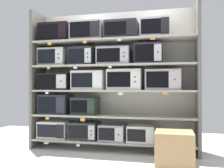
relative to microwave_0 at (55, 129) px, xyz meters
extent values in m
cube|color=beige|center=(1.03, 0.27, 0.88)|extent=(2.91, 0.04, 2.39)
cube|color=#68645B|center=(-0.35, 0.00, 0.88)|extent=(0.05, 0.50, 2.39)
cube|color=#68645B|center=(2.42, 0.00, 0.88)|extent=(0.05, 0.50, 2.39)
cube|color=#ADA899|center=(1.03, 0.00, -0.16)|extent=(2.71, 0.50, 0.03)
cube|color=silver|center=(0.00, 0.00, 0.00)|extent=(0.52, 0.39, 0.29)
cube|color=black|center=(-0.06, -0.20, 0.00)|extent=(0.36, 0.01, 0.21)
cube|color=black|center=(0.18, -0.20, 0.00)|extent=(0.13, 0.01, 0.23)
cube|color=#2A3536|center=(0.55, 0.00, 0.00)|extent=(0.48, 0.37, 0.29)
cube|color=black|center=(0.50, -0.19, 0.00)|extent=(0.35, 0.01, 0.21)
cube|color=silver|center=(0.73, -0.19, 0.00)|extent=(0.11, 0.01, 0.23)
cylinder|color=#262628|center=(0.73, -0.19, -0.03)|extent=(0.02, 0.01, 0.02)
cylinder|color=#262628|center=(0.73, -0.19, 0.03)|extent=(0.02, 0.01, 0.02)
cube|color=#A09CAB|center=(1.05, 0.00, -0.01)|extent=(0.42, 0.40, 0.27)
cube|color=black|center=(0.99, -0.20, -0.01)|extent=(0.27, 0.01, 0.20)
cube|color=silver|center=(1.19, -0.20, -0.01)|extent=(0.13, 0.01, 0.21)
cylinder|color=#262628|center=(1.19, -0.21, -0.01)|extent=(0.02, 0.01, 0.02)
cube|color=silver|center=(1.53, 0.00, -0.01)|extent=(0.44, 0.41, 0.27)
cube|color=black|center=(1.47, -0.21, -0.01)|extent=(0.29, 0.01, 0.19)
cube|color=silver|center=(1.68, -0.20, -0.01)|extent=(0.12, 0.01, 0.21)
cube|color=beige|center=(-0.04, -0.25, -0.20)|extent=(0.09, 0.00, 0.03)
cube|color=white|center=(0.52, -0.25, -0.20)|extent=(0.06, 0.00, 0.04)
cube|color=#ADA899|center=(1.03, 0.00, 0.26)|extent=(2.71, 0.50, 0.03)
cube|color=#2A2D39|center=(0.00, 0.00, 0.44)|extent=(0.52, 0.35, 0.33)
cube|color=black|center=(-0.07, -0.18, 0.44)|extent=(0.34, 0.01, 0.26)
cube|color=#2A2D39|center=(0.18, -0.18, 0.44)|extent=(0.15, 0.01, 0.27)
cube|color=#26342D|center=(0.56, 0.00, 0.42)|extent=(0.43, 0.34, 0.29)
cube|color=black|center=(0.51, -0.17, 0.42)|extent=(0.29, 0.01, 0.20)
cube|color=#26342D|center=(0.71, -0.17, 0.42)|extent=(0.12, 0.01, 0.23)
cube|color=orange|center=(-0.03, -0.25, 0.22)|extent=(0.06, 0.00, 0.04)
cube|color=orange|center=(0.60, -0.25, 0.22)|extent=(0.08, 0.00, 0.05)
cube|color=#ADA899|center=(1.03, 0.00, 0.68)|extent=(2.71, 0.50, 0.03)
cube|color=black|center=(0.02, 0.00, 0.84)|extent=(0.55, 0.39, 0.29)
cube|color=black|center=(-0.06, -0.20, 0.84)|extent=(0.35, 0.01, 0.21)
cube|color=silver|center=(0.20, -0.20, 0.84)|extent=(0.17, 0.01, 0.23)
cylinder|color=#262628|center=(0.20, -0.21, 0.84)|extent=(0.02, 0.01, 0.02)
cube|color=white|center=(0.64, 0.00, 0.86)|extent=(0.55, 0.38, 0.32)
cube|color=black|center=(0.57, -0.19, 0.86)|extent=(0.37, 0.01, 0.23)
cube|color=white|center=(0.83, -0.19, 0.86)|extent=(0.15, 0.01, 0.26)
cube|color=silver|center=(1.26, 0.00, 0.87)|extent=(0.56, 0.40, 0.34)
cube|color=black|center=(1.19, -0.20, 0.87)|extent=(0.38, 0.01, 0.24)
cube|color=silver|center=(1.45, -0.20, 0.87)|extent=(0.15, 0.01, 0.27)
cylinder|color=#262628|center=(1.45, -0.21, 0.83)|extent=(0.02, 0.01, 0.02)
cylinder|color=#262628|center=(1.45, -0.21, 0.90)|extent=(0.02, 0.01, 0.02)
cube|color=#BBB0BA|center=(1.88, 0.00, 0.86)|extent=(0.55, 0.38, 0.33)
cube|color=black|center=(1.80, -0.19, 0.86)|extent=(0.34, 0.01, 0.25)
cube|color=#BBB0BA|center=(2.06, -0.19, 0.86)|extent=(0.18, 0.01, 0.26)
cylinder|color=#262628|center=(2.06, -0.20, 0.86)|extent=(0.02, 0.01, 0.02)
cube|color=white|center=(-0.03, -0.25, 0.65)|extent=(0.05, 0.00, 0.03)
cube|color=beige|center=(1.23, -0.25, 0.64)|extent=(0.07, 0.00, 0.04)
cube|color=orange|center=(1.92, -0.25, 0.65)|extent=(0.07, 0.00, 0.03)
cube|color=#ADA899|center=(1.03, 0.00, 1.10)|extent=(2.71, 0.50, 0.03)
cube|color=#B8B7B7|center=(-0.02, 0.00, 1.27)|extent=(0.48, 0.38, 0.31)
cube|color=black|center=(-0.08, -0.19, 1.27)|extent=(0.33, 0.01, 0.24)
cube|color=silver|center=(0.15, -0.19, 1.27)|extent=(0.13, 0.01, 0.24)
cylinder|color=#262628|center=(0.15, -0.20, 1.24)|extent=(0.02, 0.01, 0.02)
cylinder|color=#262628|center=(0.15, -0.20, 1.31)|extent=(0.02, 0.01, 0.02)
cube|color=#272C37|center=(0.51, 0.00, 1.27)|extent=(0.42, 0.35, 0.30)
cube|color=black|center=(0.46, -0.18, 1.27)|extent=(0.29, 0.01, 0.22)
cube|color=silver|center=(0.66, -0.18, 1.27)|extent=(0.11, 0.01, 0.24)
cylinder|color=#262628|center=(0.66, -0.18, 1.24)|extent=(0.02, 0.01, 0.02)
cylinder|color=#262628|center=(0.66, -0.18, 1.30)|extent=(0.02, 0.01, 0.02)
cube|color=#B3B3BB|center=(1.07, 0.00, 1.26)|extent=(0.54, 0.39, 0.29)
cube|color=black|center=(1.02, -0.20, 1.26)|extent=(0.39, 0.01, 0.22)
cube|color=#B3B3BB|center=(1.27, -0.20, 1.26)|extent=(0.13, 0.01, 0.23)
cylinder|color=#262628|center=(1.27, -0.21, 1.23)|extent=(0.02, 0.01, 0.02)
cylinder|color=#262628|center=(1.27, -0.21, 1.29)|extent=(0.02, 0.01, 0.02)
cube|color=#30273A|center=(1.65, 0.00, 1.29)|extent=(0.44, 0.34, 0.33)
cube|color=black|center=(1.59, -0.17, 1.29)|extent=(0.30, 0.01, 0.26)
cube|color=silver|center=(1.80, -0.17, 1.29)|extent=(0.11, 0.01, 0.27)
cylinder|color=#262628|center=(1.80, -0.18, 1.29)|extent=(0.02, 0.01, 0.02)
cube|color=orange|center=(0.00, -0.25, 1.07)|extent=(0.05, 0.00, 0.04)
cube|color=white|center=(0.47, -0.25, 1.07)|extent=(0.06, 0.00, 0.03)
cube|color=white|center=(1.06, -0.25, 1.07)|extent=(0.05, 0.00, 0.03)
cube|color=#ADA899|center=(1.03, 0.00, 1.53)|extent=(2.71, 0.50, 0.03)
cube|color=black|center=(0.01, 0.00, 1.70)|extent=(0.54, 0.38, 0.33)
cube|color=black|center=(-0.05, -0.19, 1.70)|extent=(0.37, 0.01, 0.24)
cube|color=black|center=(0.20, -0.19, 1.70)|extent=(0.14, 0.01, 0.26)
cylinder|color=#262628|center=(0.20, -0.20, 1.70)|extent=(0.02, 0.01, 0.02)
cube|color=#9D99A1|center=(0.61, 0.00, 1.70)|extent=(0.55, 0.40, 0.32)
cube|color=black|center=(0.53, -0.20, 1.70)|extent=(0.35, 0.01, 0.26)
cube|color=black|center=(0.79, -0.20, 1.70)|extent=(0.17, 0.01, 0.26)
cylinder|color=#262628|center=(0.79, -0.21, 1.67)|extent=(0.02, 0.01, 0.02)
cylinder|color=#262628|center=(0.79, -0.21, 1.74)|extent=(0.02, 0.01, 0.02)
cube|color=#29262F|center=(1.20, 0.00, 1.69)|extent=(0.54, 0.41, 0.30)
cube|color=black|center=(1.13, -0.21, 1.69)|extent=(0.36, 0.01, 0.21)
cube|color=black|center=(1.39, -0.21, 1.69)|extent=(0.15, 0.01, 0.24)
cylinder|color=#262628|center=(1.39, -0.22, 1.66)|extent=(0.02, 0.01, 0.02)
cylinder|color=#262628|center=(1.39, -0.22, 1.72)|extent=(0.02, 0.01, 0.02)
cube|color=#B6B7C1|center=(1.76, 0.00, 1.70)|extent=(0.47, 0.33, 0.32)
cube|color=black|center=(1.70, -0.17, 1.70)|extent=(0.31, 0.01, 0.23)
cube|color=black|center=(1.92, -0.17, 1.70)|extent=(0.13, 0.01, 0.26)
cylinder|color=#262628|center=(1.92, -0.18, 1.67)|extent=(0.02, 0.01, 0.02)
cylinder|color=#262628|center=(1.92, -0.18, 1.74)|extent=(0.02, 0.01, 0.02)
cube|color=orange|center=(0.01, -0.25, 1.48)|extent=(0.07, 0.00, 0.05)
cube|color=orange|center=(0.64, -0.25, 1.48)|extent=(0.06, 0.00, 0.04)
cube|color=white|center=(1.21, -0.25, 1.49)|extent=(0.06, 0.00, 0.03)
cube|color=orange|center=(1.73, -0.25, 1.49)|extent=(0.07, 0.00, 0.03)
cube|color=tan|center=(2.04, -0.69, -0.08)|extent=(0.49, 0.49, 0.47)
camera|label=1|loc=(1.99, -4.15, 0.74)|focal=40.59mm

